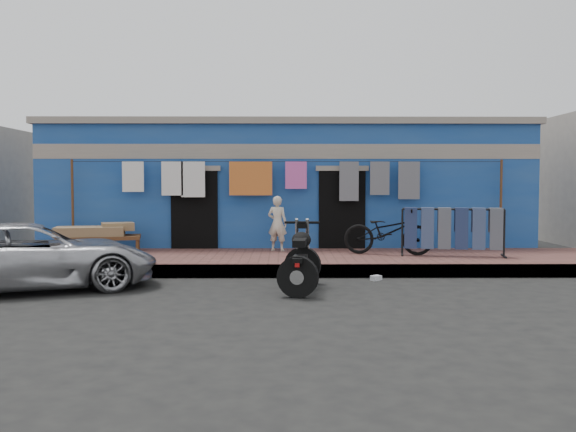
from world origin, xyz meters
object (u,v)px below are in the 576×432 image
object	(u,v)px
bicycle	(388,226)
charpoy	(99,238)
motorcycle	(300,257)
car	(33,255)
seated_person	(277,223)
jeans_rack	(453,231)

from	to	relation	value
bicycle	charpoy	xyz separation A→B (m)	(-6.38, 0.43, -0.30)
charpoy	motorcycle	bearing A→B (deg)	-38.06
motorcycle	charpoy	size ratio (longest dim) A/B	0.89
car	motorcycle	world-z (taller)	car
seated_person	jeans_rack	distance (m)	3.87
motorcycle	jeans_rack	xyz separation A→B (m)	(3.31, 2.73, 0.22)
car	motorcycle	bearing A→B (deg)	-113.67
car	charpoy	bearing A→B (deg)	-24.49
car	bicycle	xyz separation A→B (m)	(6.48, 2.95, 0.28)
seated_person	charpoy	world-z (taller)	seated_person
seated_person	jeans_rack	size ratio (longest dim) A/B	0.56
charpoy	jeans_rack	world-z (taller)	jeans_rack
seated_person	motorcycle	world-z (taller)	seated_person
motorcycle	charpoy	world-z (taller)	motorcycle
bicycle	charpoy	distance (m)	6.40
car	bicycle	world-z (taller)	bicycle
car	jeans_rack	size ratio (longest dim) A/B	1.84
car	seated_person	world-z (taller)	seated_person
car	seated_person	xyz separation A→B (m)	(4.07, 3.67, 0.30)
charpoy	car	bearing A→B (deg)	-91.67
seated_person	charpoy	xyz separation A→B (m)	(-3.97, -0.30, -0.31)
bicycle	charpoy	bearing A→B (deg)	99.84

